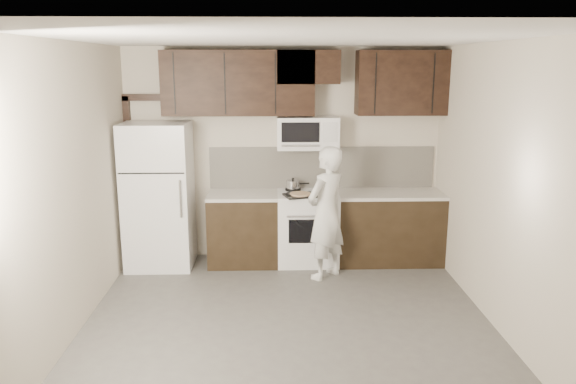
{
  "coord_description": "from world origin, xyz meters",
  "views": [
    {
      "loc": [
        -0.15,
        -4.9,
        2.5
      ],
      "look_at": [
        0.02,
        0.9,
        1.16
      ],
      "focal_mm": 35.0,
      "sensor_mm": 36.0,
      "label": 1
    }
  ],
  "objects_px": {
    "microwave": "(308,133)",
    "person": "(326,213)",
    "refrigerator": "(159,196)",
    "stove": "(308,227)"
  },
  "relations": [
    {
      "from": "stove",
      "to": "refrigerator",
      "type": "bearing_deg",
      "value": -178.49
    },
    {
      "from": "stove",
      "to": "refrigerator",
      "type": "xyz_separation_m",
      "value": [
        -1.85,
        -0.05,
        0.44
      ]
    },
    {
      "from": "person",
      "to": "microwave",
      "type": "bearing_deg",
      "value": -120.2
    },
    {
      "from": "stove",
      "to": "refrigerator",
      "type": "height_order",
      "value": "refrigerator"
    },
    {
      "from": "microwave",
      "to": "refrigerator",
      "type": "bearing_deg",
      "value": -174.85
    },
    {
      "from": "stove",
      "to": "microwave",
      "type": "xyz_separation_m",
      "value": [
        -0.0,
        0.12,
        1.19
      ]
    },
    {
      "from": "microwave",
      "to": "person",
      "type": "xyz_separation_m",
      "value": [
        0.18,
        -0.65,
        -0.86
      ]
    },
    {
      "from": "microwave",
      "to": "refrigerator",
      "type": "relative_size",
      "value": 0.42
    },
    {
      "from": "refrigerator",
      "to": "microwave",
      "type": "bearing_deg",
      "value": 5.15
    },
    {
      "from": "microwave",
      "to": "person",
      "type": "distance_m",
      "value": 1.09
    }
  ]
}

